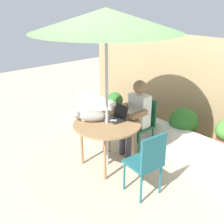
{
  "coord_description": "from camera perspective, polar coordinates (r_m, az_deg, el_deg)",
  "views": [
    {
      "loc": [
        2.84,
        -2.42,
        2.41
      ],
      "look_at": [
        0.0,
        0.1,
        0.87
      ],
      "focal_mm": 44.16,
      "sensor_mm": 36.0,
      "label": 1
    }
  ],
  "objects": [
    {
      "name": "potted_plant_by_chair",
      "position": [
        4.9,
        14.5,
        -2.74
      ],
      "size": [
        0.49,
        0.49,
        0.73
      ],
      "color": "#33383D",
      "rests_on": "ground"
    },
    {
      "name": "planter_wall_low",
      "position": [
        5.04,
        8.71,
        -3.91
      ],
      "size": [
        4.48,
        0.2,
        0.44
      ],
      "primitive_type": "cube",
      "color": "beige",
      "rests_on": "ground"
    },
    {
      "name": "person_seated",
      "position": [
        4.51,
        5.04,
        -0.23
      ],
      "size": [
        0.48,
        0.48,
        1.25
      ],
      "color": "white",
      "rests_on": "ground"
    },
    {
      "name": "fence_back",
      "position": [
        5.4,
        14.68,
        5.39
      ],
      "size": [
        4.97,
        0.08,
        1.85
      ],
      "primitive_type": "cube",
      "color": "tan",
      "rests_on": "ground"
    },
    {
      "name": "laptop",
      "position": [
        4.22,
        1.27,
        -0.64
      ],
      "size": [
        0.33,
        0.29,
        0.21
      ],
      "color": "black",
      "rests_on": "patio_table"
    },
    {
      "name": "potted_plant_near_fence",
      "position": [
        6.03,
        0.59,
        1.76
      ],
      "size": [
        0.35,
        0.35,
        0.57
      ],
      "color": "#33383D",
      "rests_on": "ground"
    },
    {
      "name": "chair_occupied",
      "position": [
        4.68,
        6.31,
        -1.64
      ],
      "size": [
        0.4,
        0.4,
        0.91
      ],
      "color": "#194C2D",
      "rests_on": "ground"
    },
    {
      "name": "patio_umbrella",
      "position": [
        3.74,
        -1.21,
        18.47
      ],
      "size": [
        2.03,
        2.03,
        2.33
      ],
      "color": "#B7B7BC",
      "rests_on": "ground"
    },
    {
      "name": "ground_plane",
      "position": [
        4.45,
        -0.98,
        -10.73
      ],
      "size": [
        14.0,
        14.0,
        0.0
      ],
      "primitive_type": "plane",
      "color": "#BCAD93"
    },
    {
      "name": "cat",
      "position": [
        4.14,
        -4.49,
        -0.85
      ],
      "size": [
        0.49,
        0.49,
        0.17
      ],
      "color": "gray",
      "rests_on": "patio_table"
    },
    {
      "name": "patio_table",
      "position": [
        4.13,
        -1.04,
        -3.05
      ],
      "size": [
        1.01,
        1.01,
        0.72
      ],
      "color": "#9E754C",
      "rests_on": "ground"
    },
    {
      "name": "chair_empty",
      "position": [
        3.57,
        7.39,
        -9.78
      ],
      "size": [
        0.44,
        0.44,
        0.91
      ],
      "color": "#1E606B",
      "rests_on": "ground"
    }
  ]
}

